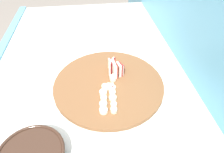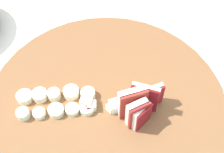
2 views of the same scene
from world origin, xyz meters
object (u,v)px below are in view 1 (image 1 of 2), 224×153
(banana_slice_rows, at_px, (108,98))
(apple_dice_pile, at_px, (112,82))
(cutting_board, at_px, (109,84))
(apple_wedge_fan, at_px, (115,68))

(banana_slice_rows, bearing_deg, apple_dice_pile, 162.70)
(cutting_board, distance_m, apple_dice_pile, 0.02)
(apple_wedge_fan, relative_size, apple_dice_pile, 0.99)
(banana_slice_rows, bearing_deg, apple_wedge_fan, 161.44)
(apple_wedge_fan, bearing_deg, apple_dice_pile, -20.16)
(apple_wedge_fan, bearing_deg, cutting_board, -32.17)
(apple_wedge_fan, height_order, apple_dice_pile, apple_wedge_fan)
(apple_dice_pile, relative_size, banana_slice_rows, 0.60)
(apple_dice_pile, xyz_separation_m, banana_slice_rows, (0.08, -0.03, -0.00))
(apple_wedge_fan, height_order, banana_slice_rows, apple_wedge_fan)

